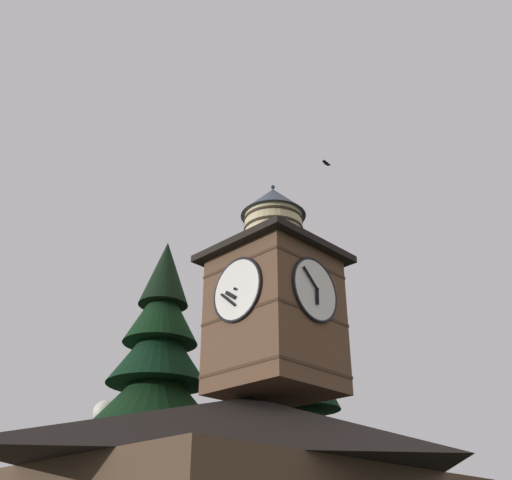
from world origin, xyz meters
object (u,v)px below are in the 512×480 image
clock_tower (275,299)px  flying_bird_high (326,163)px  pine_tree_aside (306,449)px  moon (105,412)px  pine_tree_behind (154,416)px

clock_tower → flying_bird_high: 7.90m
clock_tower → flying_bird_high: bearing=175.7°
pine_tree_aside → flying_bird_high: flying_bird_high is taller
clock_tower → moon: size_ratio=3.50×
pine_tree_aside → pine_tree_behind: bearing=-15.8°
pine_tree_behind → clock_tower: bearing=92.7°
clock_tower → pine_tree_aside: 8.64m
pine_tree_behind → pine_tree_aside: (-6.72, 1.90, -0.73)m
pine_tree_aside → moon: 36.53m
clock_tower → flying_bird_high: size_ratio=16.36×
clock_tower → flying_bird_high: flying_bird_high is taller
clock_tower → pine_tree_aside: clock_tower is taller
moon → flying_bird_high: flying_bird_high is taller
flying_bird_high → moon: bearing=-109.7°
clock_tower → pine_tree_behind: bearing=-87.3°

